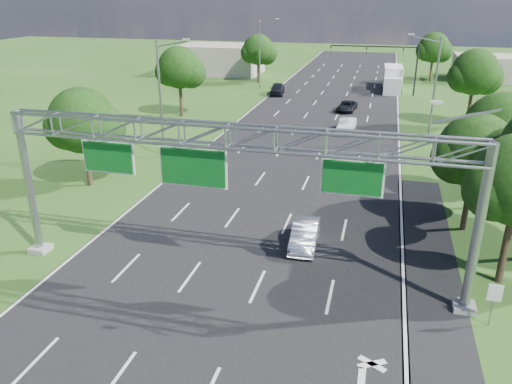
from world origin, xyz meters
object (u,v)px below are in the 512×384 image
(sign_gantry, at_px, (230,149))
(regulatory_sign, at_px, (494,297))
(traffic_signal, at_px, (391,57))
(silver_sedan, at_px, (305,235))
(box_truck, at_px, (393,79))

(sign_gantry, bearing_deg, regulatory_sign, -4.83)
(sign_gantry, relative_size, traffic_signal, 1.92)
(sign_gantry, height_order, silver_sedan, sign_gantry)
(traffic_signal, xyz_separation_m, silver_sedan, (-4.13, -48.58, -4.49))
(sign_gantry, distance_m, silver_sedan, 8.20)
(regulatory_sign, bearing_deg, traffic_signal, 95.20)
(traffic_signal, height_order, silver_sedan, traffic_signal)
(regulatory_sign, bearing_deg, sign_gantry, 175.17)
(traffic_signal, relative_size, box_truck, 1.34)
(sign_gantry, height_order, box_truck, sign_gantry)
(sign_gantry, relative_size, silver_sedan, 5.68)
(sign_gantry, xyz_separation_m, traffic_signal, (7.15, 53.00, -1.72))
(traffic_signal, relative_size, silver_sedan, 2.95)
(regulatory_sign, bearing_deg, box_truck, 94.37)
(regulatory_sign, distance_m, box_truck, 57.80)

